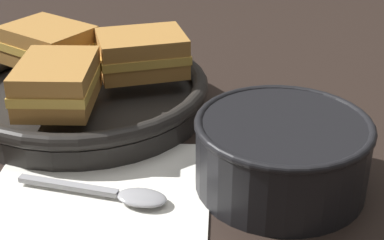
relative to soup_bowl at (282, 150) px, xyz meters
name	(u,v)px	position (x,y,z in m)	size (l,w,h in m)	color
ground_plane	(199,153)	(-0.07, 0.07, -0.04)	(4.00, 4.00, 0.00)	black
napkin	(100,188)	(-0.17, 0.01, -0.04)	(0.23, 0.20, 0.00)	white
soup_bowl	(282,150)	(0.00, 0.00, 0.00)	(0.16, 0.16, 0.07)	black
spoon	(121,194)	(-0.15, -0.01, -0.03)	(0.14, 0.07, 0.01)	#9E9EA3
skillet	(86,95)	(-0.19, 0.18, -0.02)	(0.28, 0.28, 0.04)	black
sandwich_near_left	(57,83)	(-0.21, 0.12, 0.03)	(0.09, 0.11, 0.05)	#B27A38
sandwich_near_right	(142,53)	(-0.12, 0.19, 0.03)	(0.11, 0.09, 0.05)	#B27A38
sandwich_far_left	(49,45)	(-0.23, 0.23, 0.03)	(0.13, 0.12, 0.05)	#B27A38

